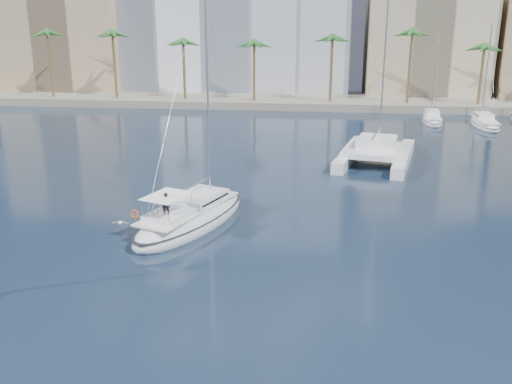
# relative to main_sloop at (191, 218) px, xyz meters

# --- Properties ---
(ground) EXTENTS (160.00, 160.00, 0.00)m
(ground) POSITION_rel_main_sloop_xyz_m (4.07, -3.57, -0.55)
(ground) COLOR black
(ground) RESTS_ON ground
(quay) EXTENTS (120.00, 14.00, 1.20)m
(quay) POSITION_rel_main_sloop_xyz_m (4.07, 57.43, 0.05)
(quay) COLOR gray
(quay) RESTS_ON ground
(building_modern) EXTENTS (42.00, 16.00, 28.00)m
(building_modern) POSITION_rel_main_sloop_xyz_m (-7.93, 69.43, 13.45)
(building_modern) COLOR white
(building_modern) RESTS_ON ground
(building_tan_left) EXTENTS (22.00, 14.00, 22.00)m
(building_tan_left) POSITION_rel_main_sloop_xyz_m (-37.93, 65.43, 10.45)
(building_tan_left) COLOR tan
(building_tan_left) RESTS_ON ground
(building_beige) EXTENTS (20.00, 14.00, 20.00)m
(building_beige) POSITION_rel_main_sloop_xyz_m (26.07, 66.43, 9.45)
(building_beige) COLOR tan
(building_beige) RESTS_ON ground
(palm_left) EXTENTS (3.60, 3.60, 12.30)m
(palm_left) POSITION_rel_main_sloop_xyz_m (-29.93, 53.43, 9.73)
(palm_left) COLOR brown
(palm_left) RESTS_ON ground
(palm_centre) EXTENTS (3.60, 3.60, 12.30)m
(palm_centre) POSITION_rel_main_sloop_xyz_m (4.07, 53.43, 9.73)
(palm_centre) COLOR brown
(palm_centre) RESTS_ON ground
(main_sloop) EXTENTS (8.10, 13.14, 18.61)m
(main_sloop) POSITION_rel_main_sloop_xyz_m (0.00, 0.00, 0.00)
(main_sloop) COLOR silver
(main_sloop) RESTS_ON ground
(catamaran) EXTENTS (9.27, 14.41, 19.27)m
(catamaran) POSITION_rel_main_sloop_xyz_m (14.50, 20.18, 0.63)
(catamaran) COLOR silver
(catamaran) RESTS_ON ground
(seagull) EXTENTS (1.13, 0.48, 0.21)m
(seagull) POSITION_rel_main_sloop_xyz_m (-4.19, -2.75, 0.47)
(seagull) COLOR silver
(seagull) RESTS_ON ground
(moored_yacht_a) EXTENTS (3.37, 9.52, 11.90)m
(moored_yacht_a) POSITION_rel_main_sloop_xyz_m (24.07, 43.43, -0.55)
(moored_yacht_a) COLOR silver
(moored_yacht_a) RESTS_ON ground
(moored_yacht_b) EXTENTS (3.32, 10.83, 13.72)m
(moored_yacht_b) POSITION_rel_main_sloop_xyz_m (30.57, 41.43, -0.55)
(moored_yacht_b) COLOR silver
(moored_yacht_b) RESTS_ON ground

